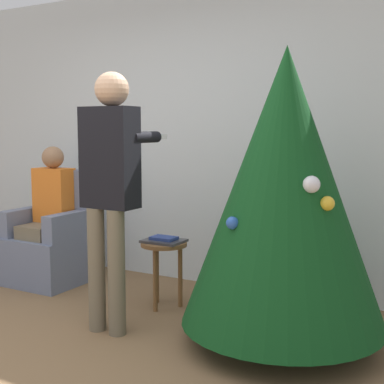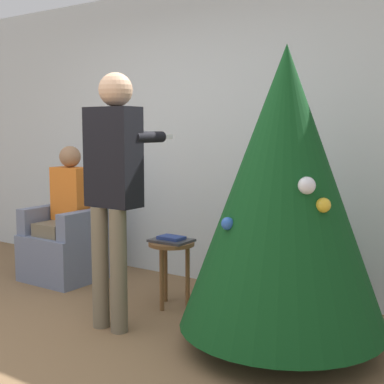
{
  "view_description": "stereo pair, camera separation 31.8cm",
  "coord_description": "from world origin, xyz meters",
  "px_view_note": "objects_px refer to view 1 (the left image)",
  "views": [
    {
      "loc": [
        2.48,
        -2.05,
        1.42
      ],
      "look_at": [
        0.78,
        1.0,
        1.0
      ],
      "focal_mm": 50.0,
      "sensor_mm": 36.0,
      "label": 1
    },
    {
      "loc": [
        2.75,
        -1.88,
        1.42
      ],
      "look_at": [
        0.78,
        1.0,
        1.0
      ],
      "focal_mm": 50.0,
      "sensor_mm": 36.0,
      "label": 2
    }
  ],
  "objects_px": {
    "person_seated": "(48,209)",
    "person_standing": "(110,177)",
    "side_stool": "(164,254)",
    "armchair": "(52,243)",
    "christmas_tree": "(284,188)"
  },
  "relations": [
    {
      "from": "person_standing",
      "to": "person_seated",
      "type": "bearing_deg",
      "value": 151.72
    },
    {
      "from": "christmas_tree",
      "to": "armchair",
      "type": "height_order",
      "value": "christmas_tree"
    },
    {
      "from": "person_seated",
      "to": "person_standing",
      "type": "bearing_deg",
      "value": -28.28
    },
    {
      "from": "christmas_tree",
      "to": "armchair",
      "type": "distance_m",
      "value": 2.48
    },
    {
      "from": "christmas_tree",
      "to": "person_seated",
      "type": "relative_size",
      "value": 1.54
    },
    {
      "from": "person_seated",
      "to": "person_standing",
      "type": "distance_m",
      "value": 1.45
    },
    {
      "from": "christmas_tree",
      "to": "person_seated",
      "type": "height_order",
      "value": "christmas_tree"
    },
    {
      "from": "armchair",
      "to": "christmas_tree",
      "type": "bearing_deg",
      "value": -8.37
    },
    {
      "from": "side_stool",
      "to": "person_standing",
      "type": "bearing_deg",
      "value": -95.86
    },
    {
      "from": "christmas_tree",
      "to": "armchair",
      "type": "bearing_deg",
      "value": 171.63
    },
    {
      "from": "armchair",
      "to": "side_stool",
      "type": "xyz_separation_m",
      "value": [
        1.29,
        -0.1,
        0.06
      ]
    },
    {
      "from": "person_seated",
      "to": "armchair",
      "type": "bearing_deg",
      "value": 90.0
    },
    {
      "from": "person_standing",
      "to": "side_stool",
      "type": "distance_m",
      "value": 0.89
    },
    {
      "from": "armchair",
      "to": "person_standing",
      "type": "relative_size",
      "value": 0.58
    },
    {
      "from": "christmas_tree",
      "to": "side_stool",
      "type": "distance_m",
      "value": 1.26
    }
  ]
}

